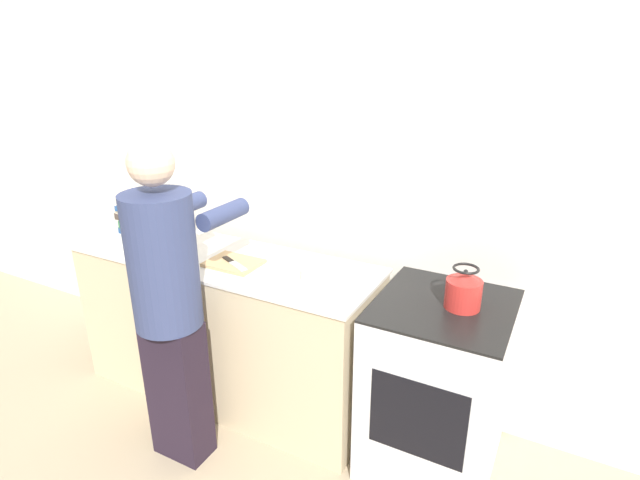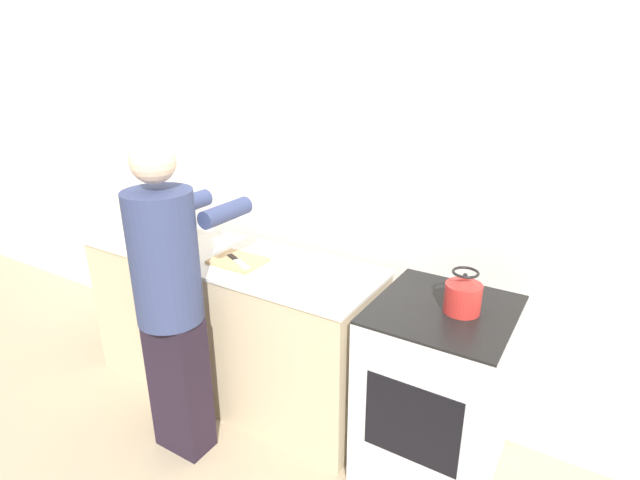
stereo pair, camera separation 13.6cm
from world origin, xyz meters
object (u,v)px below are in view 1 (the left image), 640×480
object	(u,v)px
person	(169,299)
bowl_prep	(314,274)
kettle	(464,291)
cutting_board	(234,263)
canister_jar	(171,225)
knife	(234,263)
oven	(437,385)

from	to	relation	value
person	bowl_prep	size ratio (longest dim) A/B	12.02
kettle	cutting_board	bearing A→B (deg)	-175.15
bowl_prep	canister_jar	distance (m)	1.08
knife	bowl_prep	bearing A→B (deg)	33.24
knife	bowl_prep	world-z (taller)	bowl_prep
person	cutting_board	bearing A→B (deg)	85.39
oven	person	bearing A→B (deg)	-154.90
bowl_prep	canister_jar	bearing A→B (deg)	173.24
kettle	bowl_prep	bearing A→B (deg)	-175.22
kettle	bowl_prep	distance (m)	0.73
oven	kettle	size ratio (longest dim) A/B	4.52
canister_jar	bowl_prep	bearing A→B (deg)	-6.76
knife	canister_jar	size ratio (longest dim) A/B	1.35
person	canister_jar	world-z (taller)	person
cutting_board	kettle	world-z (taller)	kettle
kettle	knife	bearing A→B (deg)	-174.01
person	kettle	distance (m)	1.36
oven	knife	distance (m)	1.21
cutting_board	bowl_prep	xyz separation A→B (m)	(0.47, 0.04, 0.02)
cutting_board	kettle	size ratio (longest dim) A/B	1.44
bowl_prep	cutting_board	bearing A→B (deg)	-175.03
person	cutting_board	world-z (taller)	person
oven	bowl_prep	world-z (taller)	bowl_prep
oven	knife	xyz separation A→B (m)	(-1.11, -0.11, 0.47)
cutting_board	kettle	distance (m)	1.21
cutting_board	knife	size ratio (longest dim) A/B	1.32
cutting_board	knife	distance (m)	0.03
kettle	canister_jar	distance (m)	1.80
canister_jar	oven	bearing A→B (deg)	-2.51
bowl_prep	oven	bearing A→B (deg)	4.48
knife	oven	bearing A→B (deg)	31.20
canister_jar	person	bearing A→B (deg)	-47.62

